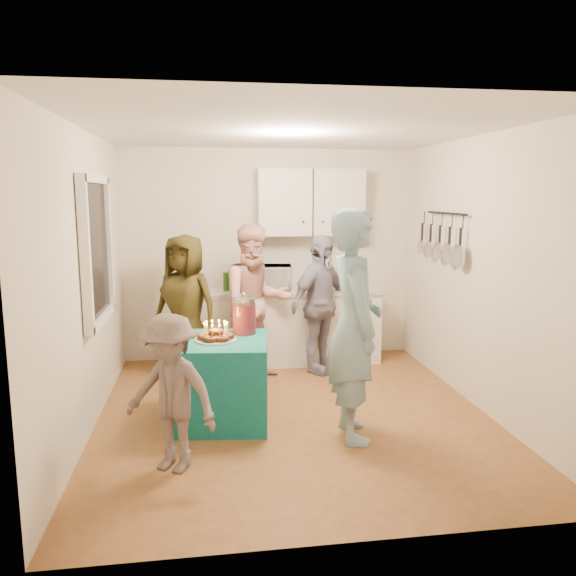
{
  "coord_description": "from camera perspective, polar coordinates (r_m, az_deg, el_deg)",
  "views": [
    {
      "loc": [
        -0.78,
        -4.95,
        2.04
      ],
      "look_at": [
        0.0,
        0.35,
        1.15
      ],
      "focal_mm": 35.0,
      "sensor_mm": 36.0,
      "label": 1
    }
  ],
  "objects": [
    {
      "name": "pot_rack",
      "position": [
        6.2,
        15.52,
        5.02
      ],
      "size": [
        0.12,
        1.0,
        0.6
      ],
      "primitive_type": "cube",
      "color": "black",
      "rests_on": "right_wall"
    },
    {
      "name": "upper_cabinet",
      "position": [
        6.92,
        2.32,
        8.68
      ],
      "size": [
        1.3,
        0.3,
        0.8
      ],
      "primitive_type": "cube",
      "color": "white",
      "rests_on": "back_wall"
    },
    {
      "name": "countertop",
      "position": [
        6.82,
        0.02,
        -0.31
      ],
      "size": [
        2.24,
        0.62,
        0.05
      ],
      "primitive_type": "cube",
      "color": "beige",
      "rests_on": "counter"
    },
    {
      "name": "woman_back_left",
      "position": [
        6.35,
        -10.35,
        -1.9
      ],
      "size": [
        0.94,
        0.84,
        1.62
      ],
      "primitive_type": "imported",
      "rotation": [
        0.0,
        0.0,
        -0.52
      ],
      "color": "brown",
      "rests_on": "floor"
    },
    {
      "name": "ceiling",
      "position": [
        5.04,
        0.6,
        15.8
      ],
      "size": [
        4.0,
        4.0,
        0.0
      ],
      "primitive_type": "plane",
      "color": "white",
      "rests_on": "floor"
    },
    {
      "name": "microwave",
      "position": [
        6.77,
        -1.95,
        1.07
      ],
      "size": [
        0.57,
        0.42,
        0.29
      ],
      "primitive_type": "imported",
      "rotation": [
        0.0,
        0.0,
        -0.12
      ],
      "color": "white",
      "rests_on": "countertop"
    },
    {
      "name": "man_birthday",
      "position": [
        4.71,
        6.72,
        -3.8
      ],
      "size": [
        0.49,
        0.72,
        1.94
      ],
      "primitive_type": "imported",
      "rotation": [
        0.0,
        0.0,
        1.54
      ],
      "color": "#83ADBF",
      "rests_on": "floor"
    },
    {
      "name": "woman_back_center",
      "position": [
        6.24,
        -3.26,
        -1.47
      ],
      "size": [
        0.98,
        0.85,
        1.72
      ],
      "primitive_type": "imported",
      "rotation": [
        0.0,
        0.0,
        0.26
      ],
      "color": "#CA6E69",
      "rests_on": "floor"
    },
    {
      "name": "punch_jar",
      "position": [
        5.25,
        -4.49,
        -2.81
      ],
      "size": [
        0.22,
        0.22,
        0.34
      ],
      "primitive_type": "cylinder",
      "color": "red",
      "rests_on": "party_table"
    },
    {
      "name": "back_wall",
      "position": [
        7.04,
        -1.95,
        3.39
      ],
      "size": [
        3.6,
        3.6,
        0.0
      ],
      "primitive_type": "plane",
      "color": "silver",
      "rests_on": "floor"
    },
    {
      "name": "right_wall",
      "position": [
        5.63,
        18.99,
        1.36
      ],
      "size": [
        4.0,
        4.0,
        0.0
      ],
      "primitive_type": "plane",
      "color": "silver",
      "rests_on": "floor"
    },
    {
      "name": "window_night",
      "position": [
        5.37,
        -19.0,
        3.68
      ],
      "size": [
        0.04,
        1.0,
        1.2
      ],
      "primitive_type": "cube",
      "color": "black",
      "rests_on": "left_wall"
    },
    {
      "name": "donut_cake",
      "position": [
        5.04,
        -7.35,
        -4.31
      ],
      "size": [
        0.38,
        0.38,
        0.18
      ],
      "primitive_type": null,
      "color": "#381C0C",
      "rests_on": "party_table"
    },
    {
      "name": "counter",
      "position": [
        6.91,
        0.02,
        -4.03
      ],
      "size": [
        2.2,
        0.58,
        0.86
      ],
      "primitive_type": "cube",
      "color": "white",
      "rests_on": "floor"
    },
    {
      "name": "party_table",
      "position": [
        5.19,
        -6.89,
        -9.32
      ],
      "size": [
        0.94,
        0.94,
        0.76
      ],
      "primitive_type": "cube",
      "rotation": [
        0.0,
        0.0,
        -0.11
      ],
      "color": "#106969",
      "rests_on": "floor"
    },
    {
      "name": "left_wall",
      "position": [
        5.11,
        -19.79,
        0.54
      ],
      "size": [
        4.0,
        4.0,
        0.0
      ],
      "primitive_type": "plane",
      "color": "silver",
      "rests_on": "floor"
    },
    {
      "name": "child_near_left",
      "position": [
        4.29,
        -11.81,
        -10.42
      ],
      "size": [
        0.89,
        0.79,
        1.19
      ],
      "primitive_type": "imported",
      "rotation": [
        0.0,
        0.0,
        -0.57
      ],
      "color": "#5B4C49",
      "rests_on": "floor"
    },
    {
      "name": "floor",
      "position": [
        5.41,
        0.55,
        -12.71
      ],
      "size": [
        4.0,
        4.0,
        0.0
      ],
      "primitive_type": "plane",
      "color": "brown",
      "rests_on": "ground"
    },
    {
      "name": "woman_back_right",
      "position": [
        6.47,
        3.24,
        -1.65
      ],
      "size": [
        0.96,
        0.91,
        1.6
      ],
      "primitive_type": "imported",
      "rotation": [
        0.0,
        0.0,
        0.71
      ],
      "color": "#171038",
      "rests_on": "floor"
    }
  ]
}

